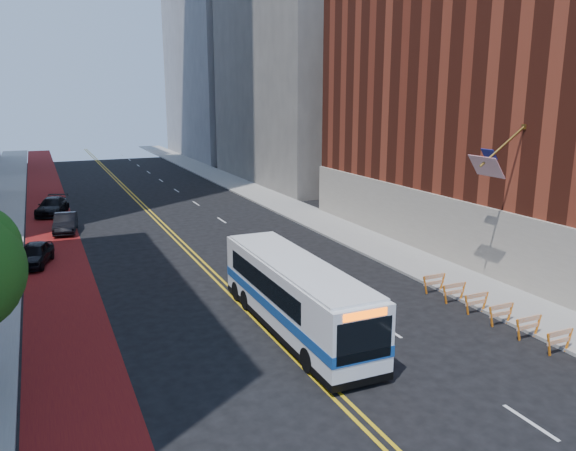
% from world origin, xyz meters
% --- Properties ---
extents(ground, '(160.00, 160.00, 0.00)m').
position_xyz_m(ground, '(0.00, 0.00, 0.00)').
color(ground, black).
rests_on(ground, ground).
extents(sidewalk_right, '(4.00, 140.00, 0.15)m').
position_xyz_m(sidewalk_right, '(12.00, 30.00, 0.07)').
color(sidewalk_right, gray).
rests_on(sidewalk_right, ground).
extents(bus_lane_paint, '(3.60, 140.00, 0.01)m').
position_xyz_m(bus_lane_paint, '(-8.10, 30.00, 0.00)').
color(bus_lane_paint, '#620E12').
rests_on(bus_lane_paint, ground).
extents(center_line_inner, '(0.14, 140.00, 0.01)m').
position_xyz_m(center_line_inner, '(-0.18, 30.00, 0.00)').
color(center_line_inner, gold).
rests_on(center_line_inner, ground).
extents(center_line_outer, '(0.14, 140.00, 0.01)m').
position_xyz_m(center_line_outer, '(0.18, 30.00, 0.00)').
color(center_line_outer, gold).
rests_on(center_line_outer, ground).
extents(lane_dashes, '(0.14, 98.20, 0.01)m').
position_xyz_m(lane_dashes, '(4.80, 38.00, 0.01)').
color(lane_dashes, silver).
rests_on(lane_dashes, ground).
extents(brick_building, '(18.73, 36.00, 22.00)m').
position_xyz_m(brick_building, '(21.93, 12.00, 10.96)').
color(brick_building, '#602215').
rests_on(brick_building, ground).
extents(midrise_right_near, '(18.00, 26.00, 40.00)m').
position_xyz_m(midrise_right_near, '(23.00, 48.00, 20.00)').
color(midrise_right_near, slate).
rests_on(midrise_right_near, ground).
extents(construction_barriers, '(1.42, 10.91, 1.00)m').
position_xyz_m(construction_barriers, '(9.60, 3.42, 0.68)').
color(construction_barriers, orange).
rests_on(construction_barriers, ground).
extents(transit_bus, '(2.58, 11.43, 3.14)m').
position_xyz_m(transit_bus, '(1.03, 7.63, 1.64)').
color(transit_bus, white).
rests_on(transit_bus, ground).
extents(car_a, '(2.63, 4.35, 1.38)m').
position_xyz_m(car_a, '(-9.30, 22.68, 0.69)').
color(car_a, black).
rests_on(car_a, ground).
extents(car_b, '(2.03, 4.45, 1.41)m').
position_xyz_m(car_b, '(-7.11, 30.90, 0.71)').
color(car_b, black).
rests_on(car_b, ground).
extents(car_c, '(3.27, 5.30, 1.44)m').
position_xyz_m(car_c, '(-7.79, 38.16, 0.72)').
color(car_c, black).
rests_on(car_c, ground).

